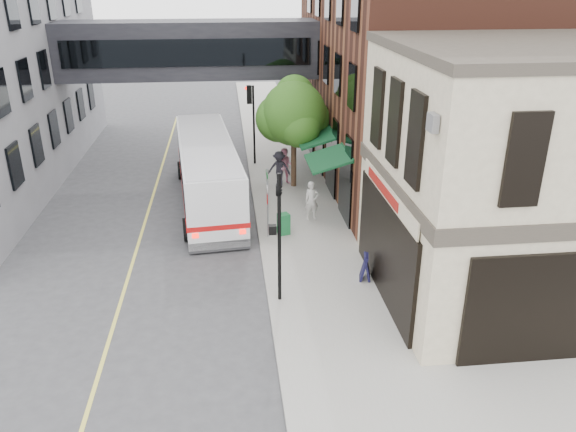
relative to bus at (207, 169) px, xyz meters
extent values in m
plane|color=#38383A|center=(2.16, -11.53, -1.71)|extent=(120.00, 120.00, 0.00)
cube|color=gray|center=(4.16, 2.47, -1.63)|extent=(4.00, 60.00, 0.15)
cube|color=tan|center=(11.16, -9.53, 2.37)|extent=(10.00, 8.00, 8.15)
cube|color=#38332B|center=(11.16, -9.53, 2.44)|extent=(10.12, 8.12, 0.50)
cube|color=#38332B|center=(11.16, -9.53, 6.59)|extent=(10.12, 8.12, 0.30)
cube|color=black|center=(6.10, -9.53, 0.14)|extent=(0.14, 6.40, 3.40)
cube|color=black|center=(6.06, -9.53, 0.14)|extent=(0.04, 5.90, 3.00)
cube|color=maroon|center=(6.04, -8.93, 2.09)|extent=(0.03, 3.60, 0.32)
cube|color=#492216|center=(12.16, 3.47, 5.29)|extent=(12.00, 18.00, 14.00)
cube|color=#0D3C1D|center=(5.30, 2.22, 1.29)|extent=(1.80, 13.00, 0.40)
cube|color=black|center=(-0.84, 6.47, 4.79)|extent=(14.00, 3.00, 3.00)
cube|color=black|center=(-0.84, 4.92, 4.79)|extent=(13.00, 0.08, 1.40)
cube|color=black|center=(-0.84, 8.02, 4.79)|extent=(13.00, 0.08, 1.40)
cylinder|color=black|center=(2.56, -9.53, 0.69)|extent=(0.12, 0.12, 4.50)
cube|color=black|center=(2.34, -9.53, 1.04)|extent=(0.25, 0.22, 0.30)
imported|color=black|center=(2.56, -9.53, 2.54)|extent=(0.20, 0.16, 1.00)
cylinder|color=black|center=(2.56, 5.47, 0.69)|extent=(0.12, 0.12, 4.50)
cube|color=black|center=(2.34, 5.47, 1.04)|extent=(0.25, 0.22, 0.30)
cube|color=black|center=(2.34, 5.47, 2.44)|extent=(0.28, 0.28, 1.00)
sphere|color=#FF0C05|center=(2.18, 5.47, 2.79)|extent=(0.18, 0.18, 0.18)
cylinder|color=gray|center=(2.56, -4.53, -0.06)|extent=(0.08, 0.08, 3.00)
cube|color=white|center=(2.54, -4.53, 0.64)|extent=(0.03, 0.75, 0.22)
cube|color=#0C591E|center=(2.54, -4.53, 1.19)|extent=(0.03, 0.70, 0.18)
cube|color=#B20C0C|center=(2.54, -4.53, 0.14)|extent=(0.03, 0.30, 0.40)
cylinder|color=#382619|center=(4.36, 1.47, -0.16)|extent=(0.28, 0.28, 2.80)
sphere|color=#204B14|center=(4.36, 1.47, 2.24)|extent=(3.20, 3.20, 3.20)
sphere|color=#204B14|center=(5.16, 1.97, 1.84)|extent=(2.20, 2.20, 2.20)
sphere|color=#204B14|center=(3.66, 1.77, 1.94)|extent=(2.40, 2.40, 2.40)
sphere|color=#204B14|center=(4.46, 2.07, 3.04)|extent=(2.00, 2.00, 2.00)
cube|color=#D8CC4C|center=(-2.84, -1.53, -1.70)|extent=(0.12, 40.00, 0.01)
cube|color=white|center=(0.00, 0.00, -0.09)|extent=(3.52, 11.48, 2.85)
cube|color=black|center=(0.00, 0.00, 0.41)|extent=(3.56, 11.29, 1.03)
cube|color=#B20C0C|center=(0.00, 0.00, -0.58)|extent=(3.58, 11.50, 0.22)
cylinder|color=black|center=(-0.83, -4.22, -1.21)|extent=(0.39, 1.01, 0.98)
cylinder|color=black|center=(1.62, -3.99, -1.21)|extent=(0.39, 1.01, 0.98)
cylinder|color=black|center=(-1.58, 3.60, -1.21)|extent=(0.39, 1.01, 0.98)
cylinder|color=black|center=(0.87, 3.83, -1.21)|extent=(0.39, 1.01, 0.98)
imported|color=silver|center=(4.63, -2.93, -0.67)|extent=(0.70, 0.50, 1.77)
imported|color=pink|center=(3.97, 1.88, -0.61)|extent=(1.01, 0.83, 1.90)
imported|color=black|center=(3.62, 1.66, -0.65)|extent=(1.32, 0.99, 1.82)
cube|color=#166331|center=(3.23, -4.35, -1.10)|extent=(0.56, 0.53, 0.91)
cube|color=black|center=(5.75, -8.51, -1.07)|extent=(0.46, 0.61, 0.97)
camera|label=1|loc=(1.03, -25.83, 8.57)|focal=35.00mm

